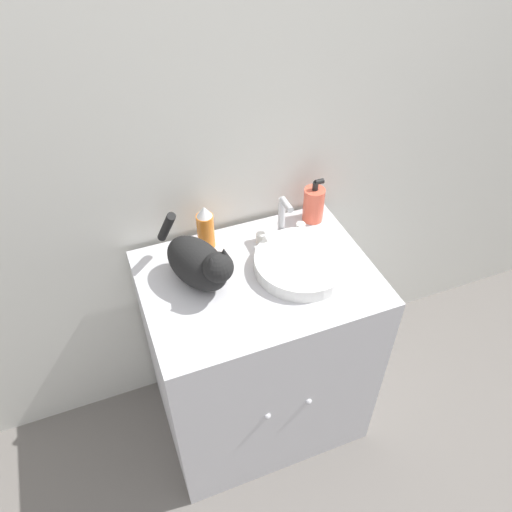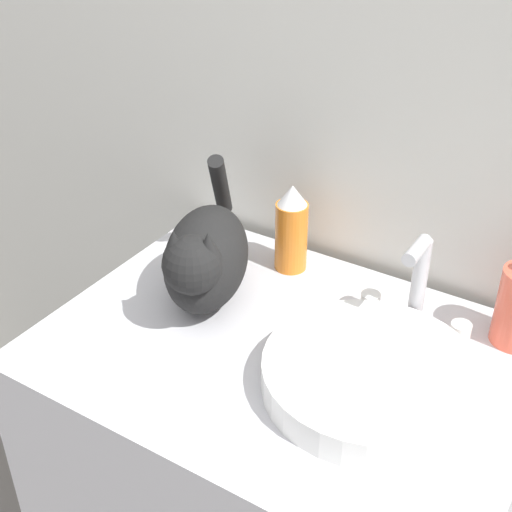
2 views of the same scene
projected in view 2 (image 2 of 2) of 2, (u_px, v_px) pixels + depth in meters
The scene contains 5 objects.
wall_back at pixel (397, 5), 1.07m from camera, with size 6.00×0.05×2.50m.
sink_basin at pixel (370, 376), 1.00m from camera, with size 0.31×0.31×0.05m.
faucet at pixel (417, 292), 1.09m from camera, with size 0.18×0.08×0.17m.
cat at pixel (205, 257), 1.15m from camera, with size 0.22×0.33×0.21m.
spray_bottle at pixel (291, 229), 1.24m from camera, with size 0.06×0.06×0.16m.
Camera 2 is at (0.41, -0.47, 1.50)m, focal length 50.00 mm.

